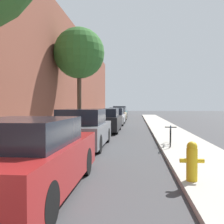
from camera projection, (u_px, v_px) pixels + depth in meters
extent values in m
plane|color=#3D3D3F|center=(118.00, 133.00, 15.04)|extent=(120.00, 120.00, 0.00)
cube|color=#ADA89E|center=(69.00, 131.00, 15.31)|extent=(2.00, 52.00, 0.12)
cube|color=#ADA89E|center=(170.00, 132.00, 14.77)|extent=(2.00, 52.00, 0.12)
cube|color=brown|center=(46.00, 64.00, 15.34)|extent=(0.70, 52.00, 7.99)
cylinder|color=black|center=(19.00, 160.00, 6.09)|extent=(0.22, 0.61, 0.61)
cylinder|color=black|center=(85.00, 161.00, 5.95)|extent=(0.22, 0.61, 0.61)
cylinder|color=black|center=(45.00, 204.00, 3.37)|extent=(0.22, 0.61, 0.61)
cube|color=maroon|center=(28.00, 163.00, 4.72)|extent=(1.76, 4.18, 0.73)
cube|color=black|center=(24.00, 132.00, 4.54)|extent=(1.55, 2.17, 0.45)
cylinder|color=black|center=(72.00, 135.00, 11.31)|extent=(0.22, 0.62, 0.62)
cylinder|color=black|center=(107.00, 135.00, 11.17)|extent=(0.22, 0.62, 0.62)
cylinder|color=black|center=(53.00, 143.00, 8.76)|extent=(0.22, 0.62, 0.62)
cylinder|color=black|center=(98.00, 144.00, 8.62)|extent=(0.22, 0.62, 0.62)
cube|color=slate|center=(83.00, 133.00, 9.96)|extent=(1.70, 4.14, 0.71)
cube|color=black|center=(82.00, 117.00, 9.78)|extent=(1.50, 2.15, 0.56)
cylinder|color=black|center=(94.00, 125.00, 16.89)|extent=(0.22, 0.61, 0.61)
cylinder|color=black|center=(119.00, 125.00, 16.73)|extent=(0.22, 0.61, 0.61)
cylinder|color=black|center=(87.00, 128.00, 14.43)|extent=(0.22, 0.61, 0.61)
cylinder|color=black|center=(116.00, 129.00, 14.28)|extent=(0.22, 0.61, 0.61)
cube|color=black|center=(104.00, 123.00, 15.58)|extent=(1.85, 3.98, 0.76)
cube|color=black|center=(104.00, 113.00, 15.40)|extent=(1.63, 2.07, 0.46)
cylinder|color=black|center=(107.00, 119.00, 22.90)|extent=(0.22, 0.68, 0.68)
cylinder|color=black|center=(124.00, 120.00, 22.76)|extent=(0.22, 0.68, 0.68)
cylinder|color=black|center=(103.00, 122.00, 20.00)|extent=(0.22, 0.68, 0.68)
cylinder|color=black|center=(122.00, 122.00, 19.87)|extent=(0.22, 0.68, 0.68)
cube|color=silver|center=(114.00, 119.00, 21.38)|extent=(1.67, 4.69, 0.60)
cube|color=black|center=(114.00, 112.00, 21.18)|extent=(1.47, 2.44, 0.56)
cylinder|color=black|center=(112.00, 117.00, 28.19)|extent=(0.22, 0.64, 0.64)
cylinder|color=black|center=(126.00, 117.00, 28.05)|extent=(0.22, 0.64, 0.64)
cylinder|color=black|center=(109.00, 118.00, 25.59)|extent=(0.22, 0.64, 0.64)
cylinder|color=black|center=(124.00, 118.00, 25.45)|extent=(0.22, 0.64, 0.64)
cube|color=tan|center=(118.00, 116.00, 26.81)|extent=(1.68, 4.21, 0.69)
cube|color=black|center=(118.00, 110.00, 26.63)|extent=(1.48, 2.19, 0.49)
cylinder|color=black|center=(115.00, 115.00, 33.52)|extent=(0.22, 0.68, 0.68)
cylinder|color=black|center=(126.00, 115.00, 33.38)|extent=(0.22, 0.68, 0.68)
cylinder|color=black|center=(113.00, 116.00, 30.86)|extent=(0.22, 0.68, 0.68)
cylinder|color=black|center=(125.00, 116.00, 30.72)|extent=(0.22, 0.68, 0.68)
cube|color=#1E6066|center=(120.00, 114.00, 32.11)|extent=(1.67, 4.31, 0.70)
cube|color=black|center=(120.00, 109.00, 31.93)|extent=(1.47, 2.24, 0.59)
cylinder|color=#4C3A2B|center=(79.00, 98.00, 15.95)|extent=(0.26, 0.26, 3.79)
sphere|color=#2D6028|center=(79.00, 53.00, 15.88)|extent=(3.08, 3.08, 3.08)
cylinder|color=gold|center=(192.00, 165.00, 5.06)|extent=(0.21, 0.21, 0.63)
sphere|color=gold|center=(192.00, 147.00, 5.05)|extent=(0.20, 0.20, 0.20)
cylinder|color=gold|center=(183.00, 161.00, 5.07)|extent=(0.14, 0.08, 0.08)
cylinder|color=gold|center=(200.00, 161.00, 5.04)|extent=(0.14, 0.08, 0.08)
torus|color=black|center=(171.00, 134.00, 10.16)|extent=(0.13, 0.69, 0.69)
torus|color=black|center=(170.00, 137.00, 9.18)|extent=(0.13, 0.69, 0.69)
cube|color=#235193|center=(171.00, 131.00, 9.66)|extent=(0.15, 0.84, 0.04)
cylinder|color=#235193|center=(171.00, 129.00, 9.49)|extent=(0.04, 0.04, 0.19)
cube|color=black|center=(171.00, 127.00, 10.07)|extent=(0.44, 0.10, 0.04)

